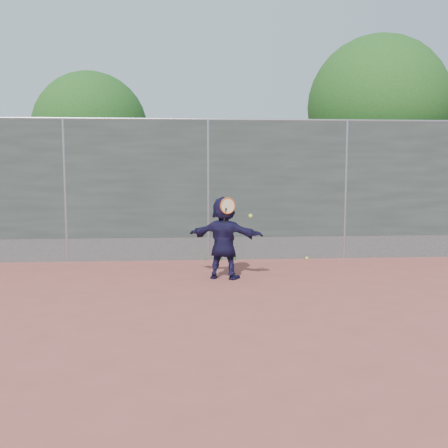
{
  "coord_description": "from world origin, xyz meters",
  "views": [
    {
      "loc": [
        -0.44,
        -7.16,
        1.92
      ],
      "look_at": [
        0.2,
        1.62,
        0.98
      ],
      "focal_mm": 40.0,
      "sensor_mm": 36.0,
      "label": 1
    }
  ],
  "objects": [
    {
      "name": "swing_action",
      "position": [
        0.29,
        1.41,
        1.28
      ],
      "size": [
        0.57,
        0.16,
        0.51
      ],
      "color": "#C74F12",
      "rests_on": "ground"
    },
    {
      "name": "ball_ground",
      "position": [
        2.13,
        3.35,
        0.03
      ],
      "size": [
        0.07,
        0.07,
        0.07
      ],
      "primitive_type": "sphere",
      "color": "#D6E933",
      "rests_on": "ground"
    },
    {
      "name": "fence",
      "position": [
        -0.0,
        3.5,
        1.58
      ],
      "size": [
        20.0,
        0.06,
        3.03
      ],
      "color": "#38423D",
      "rests_on": "ground"
    },
    {
      "name": "weed_clump",
      "position": [
        0.29,
        3.38,
        0.13
      ],
      "size": [
        0.68,
        0.07,
        0.3
      ],
      "color": "#387226",
      "rests_on": "ground"
    },
    {
      "name": "player",
      "position": [
        0.2,
        1.62,
        0.74
      ],
      "size": [
        1.43,
        0.88,
        1.47
      ],
      "primitive_type": "imported",
      "rotation": [
        0.0,
        0.0,
        2.79
      ],
      "color": "#171335",
      "rests_on": "ground"
    },
    {
      "name": "tree_left",
      "position": [
        -2.85,
        6.55,
        2.94
      ],
      "size": [
        3.15,
        3.0,
        4.53
      ],
      "color": "#382314",
      "rests_on": "ground"
    },
    {
      "name": "tree_right",
      "position": [
        4.68,
        5.75,
        3.49
      ],
      "size": [
        3.78,
        3.6,
        5.39
      ],
      "color": "#382314",
      "rests_on": "ground"
    },
    {
      "name": "ground",
      "position": [
        0.0,
        0.0,
        0.0
      ],
      "size": [
        80.0,
        80.0,
        0.0
      ],
      "primitive_type": "plane",
      "color": "#9E4C42",
      "rests_on": "ground"
    }
  ]
}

